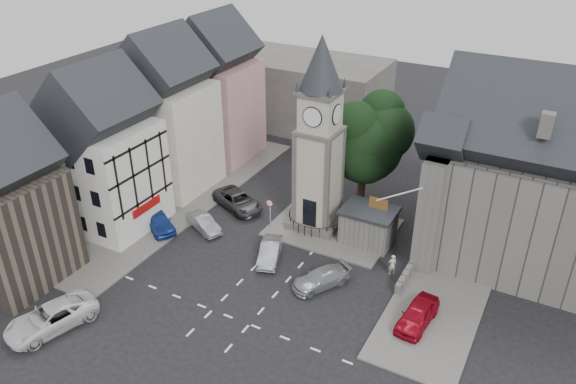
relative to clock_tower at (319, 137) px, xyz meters
The scene contains 24 objects.
ground 11.39m from the clock_tower, 90.00° to the right, with size 120.00×120.00×0.00m, color black.
pavement_west 15.00m from the clock_tower, behind, with size 6.00×30.00×0.14m, color #595651.
pavement_east 14.45m from the clock_tower, ahead, with size 6.00×26.00×0.14m, color #595651.
central_island 8.18m from the clock_tower, ahead, with size 10.00×8.00×0.16m, color #595651.
road_markings 15.74m from the clock_tower, 90.00° to the right, with size 20.00×8.00×0.01m, color silver.
clock_tower is the anchor object (origin of this frame).
stone_shelter 8.15m from the clock_tower, ahead, with size 4.30×3.30×3.08m.
town_tree 5.51m from the clock_tower, 68.23° to the left, with size 7.20×7.20×10.80m.
warning_sign_post 7.34m from the clock_tower, 141.37° to the right, with size 0.70×0.19×2.85m.
terrace_pink 17.51m from the clock_tower, 152.68° to the left, with size 8.10×7.60×12.80m.
terrace_cream 15.58m from the clock_tower, behind, with size 8.10×7.60×12.80m.
terrace_tudor 17.55m from the clock_tower, 152.73° to the right, with size 8.10×7.60×12.00m.
backdrop_west 23.69m from the clock_tower, 120.95° to the left, with size 20.00×10.00×8.00m, color #4C4944.
east_building 15.99m from the clock_tower, 10.92° to the left, with size 14.40×11.40×12.60m.
east_boundary_wall 12.15m from the clock_tower, 12.32° to the left, with size 0.40×16.00×0.90m, color #5E5C57.
flagpole 9.01m from the clock_tower, 26.52° to the right, with size 3.68×0.10×2.74m.
car_west_blue 15.36m from the clock_tower, 148.48° to the right, with size 1.84×4.58×1.56m, color navy.
car_west_silver 12.23m from the clock_tower, 146.40° to the right, with size 1.36×3.90×1.29m, color gray.
car_west_grey 10.56m from the clock_tower, behind, with size 2.49×5.39×1.50m, color #333235.
car_island_silver 9.83m from the clock_tower, 98.94° to the right, with size 1.46×4.18×1.38m, color #9C9EA5.
car_island_east 11.28m from the clock_tower, 62.41° to the right, with size 1.82×4.47×1.30m, color #9CA0A3.
car_east_red 15.72m from the clock_tower, 35.74° to the right, with size 1.79×4.45×1.52m, color #9E0819.
van_sw_white 23.33m from the clock_tower, 116.24° to the right, with size 2.74×5.94×1.65m, color silver.
pedestrian 11.42m from the clock_tower, 24.88° to the right, with size 0.62×0.41×1.71m, color beige.
Camera 1 is at (17.29, -29.33, 25.82)m, focal length 35.00 mm.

